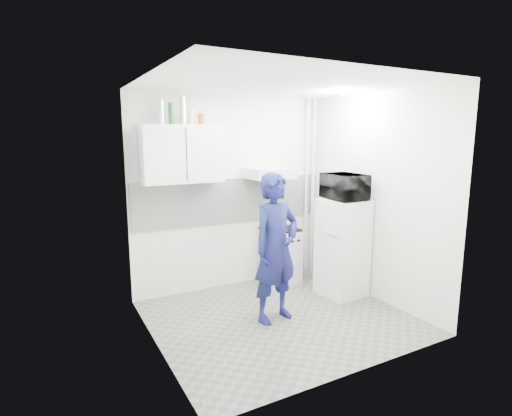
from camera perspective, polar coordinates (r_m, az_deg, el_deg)
name	(u,v)px	position (r m, az deg, el deg)	size (l,w,h in m)	color
floor	(279,318)	(4.78, 3.33, -15.36)	(2.80, 2.80, 0.00)	#69675C
ceiling	(282,84)	(4.35, 3.70, 17.31)	(2.80, 2.80, 0.00)	white
wall_back	(232,193)	(5.47, -3.43, 2.16)	(2.80, 2.80, 0.00)	white
wall_left	(153,219)	(3.84, -14.53, -1.50)	(2.60, 2.60, 0.00)	white
wall_right	(375,198)	(5.25, 16.59, 1.43)	(2.60, 2.60, 0.00)	white
person	(276,248)	(4.46, 2.84, -5.72)	(0.61, 0.40, 1.68)	#14184B
stove	(280,256)	(5.74, 3.41, -6.86)	(0.48, 0.48, 0.76)	silver
fridge	(342,247)	(5.35, 12.23, -5.53)	(0.53, 0.53, 1.27)	white
stove_top	(280,229)	(5.64, 3.46, -3.02)	(0.46, 0.46, 0.03)	black
saucepan	(276,223)	(5.67, 2.91, -2.22)	(0.20, 0.20, 0.11)	silver
microwave	(345,187)	(5.19, 12.56, 2.99)	(0.40, 0.59, 0.33)	black
bottle_b	(161,112)	(4.92, -13.41, 13.18)	(0.07, 0.07, 0.28)	silver
bottle_c	(171,114)	(4.95, -12.04, 13.05)	(0.06, 0.06, 0.25)	#144C1E
bottle_d	(183,110)	(5.00, -10.41, 13.56)	(0.08, 0.08, 0.34)	silver
canister_a	(191,117)	(5.03, -9.22, 12.75)	(0.08, 0.08, 0.19)	#B2B7BC
canister_b	(201,119)	(5.07, -7.84, 12.47)	(0.08, 0.08, 0.14)	brown
upper_cabinet	(182,154)	(4.98, -10.54, 7.60)	(1.00, 0.35, 0.70)	white
range_hood	(270,173)	(5.43, 1.99, 4.97)	(0.60, 0.50, 0.14)	silver
backsplash	(233,200)	(5.47, -3.36, 1.10)	(2.74, 0.03, 0.60)	white
pipe_a	(313,188)	(6.06, 8.10, 2.84)	(0.05, 0.05, 2.60)	silver
pipe_b	(306,189)	(5.99, 7.18, 2.78)	(0.04, 0.04, 2.60)	silver
ceiling_spot_fixture	(343,93)	(5.10, 12.37, 15.69)	(0.10, 0.10, 0.02)	white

